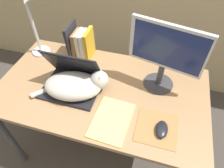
# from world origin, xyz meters

# --- Properties ---
(desk) EXTENTS (1.31, 0.73, 0.74)m
(desk) POSITION_xyz_m (0.00, 0.37, 0.66)
(desk) COLOR #93704C
(desk) RESTS_ON ground_plane
(laptop) EXTENTS (0.34, 0.27, 0.25)m
(laptop) POSITION_xyz_m (-0.17, 0.33, 0.78)
(laptop) COLOR black
(laptop) RESTS_ON desk
(cat) EXTENTS (0.44, 0.28, 0.15)m
(cat) POSITION_xyz_m (-0.13, 0.29, 0.80)
(cat) COLOR #B2ADA3
(cat) RESTS_ON desk
(external_monitor) EXTENTS (0.42, 0.18, 0.42)m
(external_monitor) POSITION_xyz_m (0.34, 0.50, 0.98)
(external_monitor) COLOR #333338
(external_monitor) RESTS_ON desk
(mousepad) EXTENTS (0.22, 0.22, 0.00)m
(mousepad) POSITION_xyz_m (0.37, 0.18, 0.74)
(mousepad) COLOR olive
(mousepad) RESTS_ON desk
(computer_mouse) EXTENTS (0.06, 0.11, 0.03)m
(computer_mouse) POSITION_xyz_m (0.40, 0.17, 0.75)
(computer_mouse) COLOR black
(computer_mouse) RESTS_ON mousepad
(book_row) EXTENTS (0.16, 0.17, 0.24)m
(book_row) POSITION_xyz_m (-0.24, 0.64, 0.84)
(book_row) COLOR #232328
(book_row) RESTS_ON desk
(desk_lamp) EXTENTS (0.17, 0.17, 0.50)m
(desk_lamp) POSITION_xyz_m (-0.51, 0.56, 1.08)
(desk_lamp) COLOR silver
(desk_lamp) RESTS_ON desk
(notepad) EXTENTS (0.21, 0.29, 0.01)m
(notepad) POSITION_xyz_m (0.13, 0.16, 0.74)
(notepad) COLOR #E5DB6B
(notepad) RESTS_ON desk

